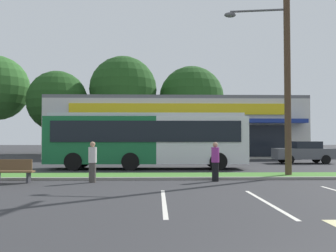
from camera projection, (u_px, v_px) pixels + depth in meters
grass_median at (213, 176)px, 17.72m from camera, size 56.00×2.20×0.12m
curb_lip at (217, 178)px, 16.50m from camera, size 56.00×0.24×0.12m
parking_stripe_0 at (164, 202)px, 10.68m from camera, size 0.12×4.80×0.01m
parking_stripe_1 at (267, 203)px, 10.54m from camera, size 0.12×4.80×0.01m
storefront_building at (174, 129)px, 39.71m from camera, size 23.68×13.20×5.69m
tree_left at (57, 101)px, 46.93m from camera, size 7.33×7.33×10.08m
tree_mid_left at (123, 90)px, 48.12m from camera, size 8.37×8.37×12.12m
tree_mid at (191, 99)px, 49.86m from camera, size 8.34×8.34×11.21m
utility_pole at (284, 53)px, 17.86m from camera, size 3.11×2.39×10.80m
city_bus at (147, 139)px, 22.78m from camera, size 11.67×2.81×3.25m
bus_stop_bench at (13, 170)px, 15.29m from camera, size 1.60×0.45×0.95m
car_3 at (304, 152)px, 28.02m from camera, size 4.18×1.88×1.59m
pedestrian_near_bench at (215, 162)px, 15.97m from camera, size 0.33×0.33×1.62m
pedestrian_mid at (92, 162)px, 15.53m from camera, size 0.33×0.33×1.64m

